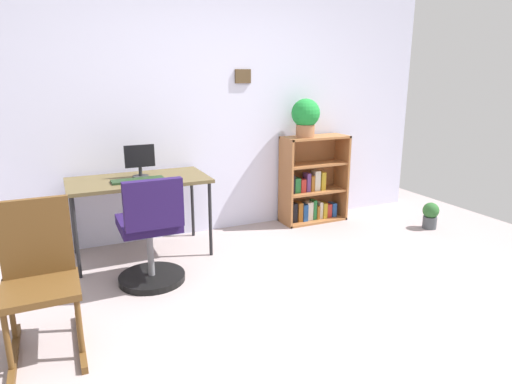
{
  "coord_description": "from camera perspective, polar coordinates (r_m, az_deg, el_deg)",
  "views": [
    {
      "loc": [
        -1.34,
        -2.1,
        1.59
      ],
      "look_at": [
        0.26,
        1.39,
        0.56
      ],
      "focal_mm": 30.91,
      "sensor_mm": 36.0,
      "label": 1
    }
  ],
  "objects": [
    {
      "name": "desk",
      "position": [
        3.99,
        -14.94,
        0.99
      ],
      "size": [
        1.19,
        0.63,
        0.71
      ],
      "color": "brown",
      "rests_on": "ground_plane"
    },
    {
      "name": "potted_plant_floor",
      "position": [
        5.03,
        21.64,
        -2.75
      ],
      "size": [
        0.17,
        0.17,
        0.28
      ],
      "color": "#474C51",
      "rests_on": "ground_plane"
    },
    {
      "name": "ground_plane",
      "position": [
        2.95,
        7.06,
        -17.7
      ],
      "size": [
        6.24,
        6.24,
        0.0
      ],
      "primitive_type": "plane",
      "color": "gray"
    },
    {
      "name": "keyboard",
      "position": [
        3.89,
        -15.03,
        1.5
      ],
      "size": [
        0.44,
        0.15,
        0.02
      ],
      "primitive_type": "cube",
      "color": "#1E341C",
      "rests_on": "desk"
    },
    {
      "name": "bookshelf_low",
      "position": [
        4.91,
        7.13,
        1.06
      ],
      "size": [
        0.73,
        0.3,
        0.95
      ],
      "color": "#9D6236",
      "rests_on": "ground_plane"
    },
    {
      "name": "wall_back",
      "position": [
        4.47,
        -7.18,
        10.02
      ],
      "size": [
        5.2,
        0.12,
        2.43
      ],
      "color": "silver",
      "rests_on": "ground_plane"
    },
    {
      "name": "monitor",
      "position": [
        4.01,
        -14.81,
        4.03
      ],
      "size": [
        0.26,
        0.14,
        0.29
      ],
      "color": "#262628",
      "rests_on": "desk"
    },
    {
      "name": "rocking_chair",
      "position": [
        2.9,
        -26.2,
        -9.71
      ],
      "size": [
        0.42,
        0.64,
        0.89
      ],
      "color": "brown",
      "rests_on": "ground_plane"
    },
    {
      "name": "potted_plant_on_shelf",
      "position": [
        4.68,
        6.44,
        9.75
      ],
      "size": [
        0.3,
        0.3,
        0.4
      ],
      "color": "#9E6642",
      "rests_on": "bookshelf_low"
    },
    {
      "name": "office_chair",
      "position": [
        3.47,
        -13.43,
        -5.86
      ],
      "size": [
        0.52,
        0.55,
        0.88
      ],
      "color": "black",
      "rests_on": "ground_plane"
    }
  ]
}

